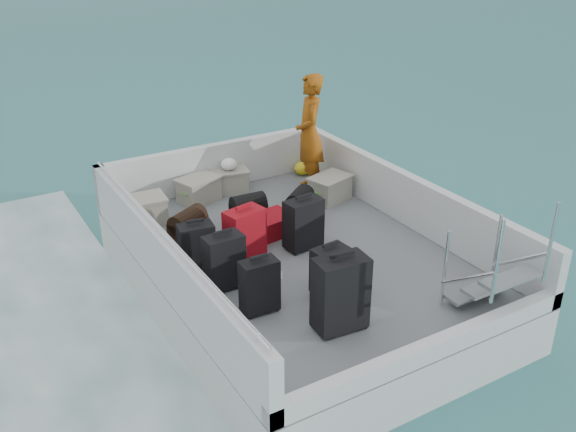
% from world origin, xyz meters
% --- Properties ---
extents(ground, '(160.00, 160.00, 0.00)m').
position_xyz_m(ground, '(0.00, 0.00, 0.00)').
color(ground, '#1C6260').
rests_on(ground, ground).
extents(ferry_hull, '(3.60, 5.00, 0.60)m').
position_xyz_m(ferry_hull, '(0.00, 0.00, 0.30)').
color(ferry_hull, silver).
rests_on(ferry_hull, ground).
extents(deck, '(3.30, 4.70, 0.02)m').
position_xyz_m(deck, '(0.00, 0.00, 0.61)').
color(deck, slate).
rests_on(deck, ferry_hull).
extents(deck_fittings, '(3.60, 5.00, 0.90)m').
position_xyz_m(deck_fittings, '(0.35, -0.32, 0.99)').
color(deck_fittings, silver).
rests_on(deck_fittings, deck).
extents(suitcase_0, '(0.40, 0.24, 0.61)m').
position_xyz_m(suitcase_0, '(-1.02, -0.90, 0.93)').
color(suitcase_0, black).
rests_on(suitcase_0, deck).
extents(suitcase_1, '(0.44, 0.26, 0.65)m').
position_xyz_m(suitcase_1, '(-1.13, -0.27, 0.95)').
color(suitcase_1, black).
rests_on(suitcase_1, deck).
extents(suitcase_2, '(0.44, 0.30, 0.59)m').
position_xyz_m(suitcase_2, '(-1.24, 0.25, 0.92)').
color(suitcase_2, black).
rests_on(suitcase_2, deck).
extents(suitcase_3, '(0.56, 0.35, 0.81)m').
position_xyz_m(suitcase_3, '(-0.47, -1.58, 1.02)').
color(suitcase_3, black).
rests_on(suitcase_3, deck).
extents(suitcase_5, '(0.52, 0.37, 0.65)m').
position_xyz_m(suitcase_5, '(-0.62, 0.21, 0.94)').
color(suitcase_5, maroon).
rests_on(suitcase_5, deck).
extents(suitcase_6, '(0.42, 0.27, 0.55)m').
position_xyz_m(suitcase_6, '(-0.17, -0.96, 0.90)').
color(suitcase_6, black).
rests_on(suitcase_6, deck).
extents(suitcase_7, '(0.50, 0.32, 0.66)m').
position_xyz_m(suitcase_7, '(0.13, 0.08, 0.95)').
color(suitcase_7, black).
rests_on(suitcase_7, deck).
extents(suitcase_8, '(0.73, 0.53, 0.26)m').
position_xyz_m(suitcase_8, '(-0.08, 0.62, 0.75)').
color(suitcase_8, maroon).
rests_on(suitcase_8, deck).
extents(duffel_0, '(0.58, 0.51, 0.32)m').
position_xyz_m(duffel_0, '(-1.03, 1.03, 0.78)').
color(duffel_0, black).
rests_on(duffel_0, deck).
extents(duffel_1, '(0.47, 0.32, 0.32)m').
position_xyz_m(duffel_1, '(-0.13, 1.08, 0.78)').
color(duffel_1, black).
rests_on(duffel_1, deck).
extents(duffel_2, '(0.54, 0.51, 0.32)m').
position_xyz_m(duffel_2, '(0.56, 0.86, 0.78)').
color(duffel_2, black).
rests_on(duffel_2, deck).
extents(crate_0, '(0.63, 0.46, 0.36)m').
position_xyz_m(crate_0, '(-1.38, 1.77, 0.80)').
color(crate_0, '#9A9586').
rests_on(crate_0, deck).
extents(crate_1, '(0.64, 0.53, 0.34)m').
position_xyz_m(crate_1, '(-0.41, 2.09, 0.79)').
color(crate_1, '#9A9586').
rests_on(crate_1, deck).
extents(crate_2, '(0.59, 0.47, 0.32)m').
position_xyz_m(crate_2, '(0.14, 2.20, 0.78)').
color(crate_2, '#9A9586').
rests_on(crate_2, deck).
extents(crate_3, '(0.66, 0.54, 0.34)m').
position_xyz_m(crate_3, '(1.25, 1.14, 0.79)').
color(crate_3, '#9A9586').
rests_on(crate_3, deck).
extents(yellow_bag, '(0.28, 0.26, 0.22)m').
position_xyz_m(yellow_bag, '(1.45, 2.20, 0.73)').
color(yellow_bag, yellow).
rests_on(yellow_bag, deck).
extents(white_bag, '(0.24, 0.24, 0.18)m').
position_xyz_m(white_bag, '(0.14, 2.20, 1.03)').
color(white_bag, white).
rests_on(white_bag, crate_2).
extents(passenger, '(0.65, 0.77, 1.78)m').
position_xyz_m(passenger, '(1.21, 1.64, 1.51)').
color(passenger, '#CF6813').
rests_on(passenger, deck).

